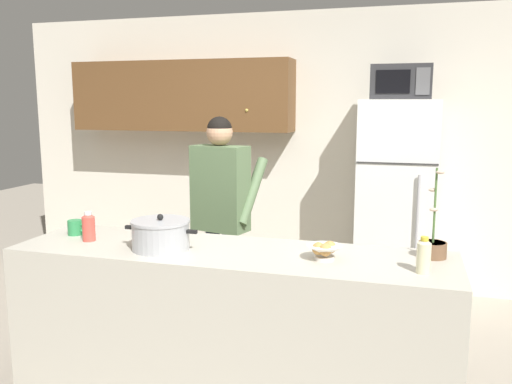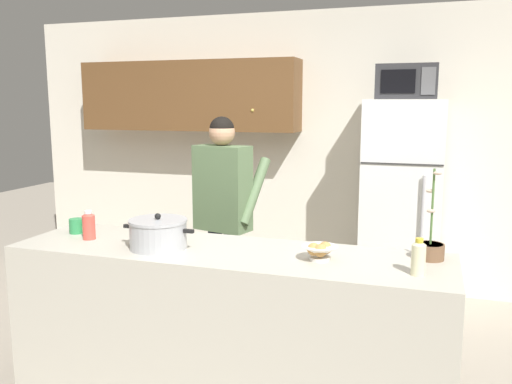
# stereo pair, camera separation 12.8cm
# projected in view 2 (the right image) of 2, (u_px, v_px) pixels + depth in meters

# --- Properties ---
(back_wall_unit) EXTENTS (6.00, 0.48, 2.60)m
(back_wall_unit) POSITION_uv_depth(u_px,v_px,m) (286.00, 139.00, 5.14)
(back_wall_unit) COLOR silver
(back_wall_unit) RESTS_ON ground
(kitchen_island) EXTENTS (2.53, 0.68, 0.92)m
(kitchen_island) POSITION_uv_depth(u_px,v_px,m) (227.00, 326.00, 3.11)
(kitchen_island) COLOR #BCB7A8
(kitchen_island) RESTS_ON ground
(refrigerator) EXTENTS (0.64, 0.68, 1.78)m
(refrigerator) POSITION_uv_depth(u_px,v_px,m) (401.00, 206.00, 4.50)
(refrigerator) COLOR white
(refrigerator) RESTS_ON ground
(microwave) EXTENTS (0.48, 0.37, 0.28)m
(microwave) POSITION_uv_depth(u_px,v_px,m) (407.00, 82.00, 4.31)
(microwave) COLOR #2D2D30
(microwave) RESTS_ON refrigerator
(person_near_pot) EXTENTS (0.58, 0.51, 1.66)m
(person_near_pot) POSITION_uv_depth(u_px,v_px,m) (223.00, 200.00, 3.99)
(person_near_pot) COLOR #33384C
(person_near_pot) RESTS_ON ground
(cooking_pot) EXTENTS (0.45, 0.34, 0.21)m
(cooking_pot) POSITION_uv_depth(u_px,v_px,m) (158.00, 234.00, 3.06)
(cooking_pot) COLOR #ADAFB5
(cooking_pot) RESTS_ON kitchen_island
(coffee_mug) EXTENTS (0.13, 0.09, 0.10)m
(coffee_mug) POSITION_uv_depth(u_px,v_px,m) (77.00, 226.00, 3.43)
(coffee_mug) COLOR #2D8C4C
(coffee_mug) RESTS_ON kitchen_island
(bread_bowl) EXTENTS (0.19, 0.19, 0.10)m
(bread_bowl) POSITION_uv_depth(u_px,v_px,m) (320.00, 251.00, 2.82)
(bread_bowl) COLOR white
(bread_bowl) RESTS_ON kitchen_island
(bottle_near_edge) EXTENTS (0.07, 0.07, 0.19)m
(bottle_near_edge) POSITION_uv_depth(u_px,v_px,m) (419.00, 257.00, 2.58)
(bottle_near_edge) COLOR beige
(bottle_near_edge) RESTS_ON kitchen_island
(bottle_mid_counter) EXTENTS (0.08, 0.08, 0.18)m
(bottle_mid_counter) POSITION_uv_depth(u_px,v_px,m) (89.00, 225.00, 3.27)
(bottle_mid_counter) COLOR #D84C3F
(bottle_mid_counter) RESTS_ON kitchen_island
(potted_orchid) EXTENTS (0.15, 0.15, 0.49)m
(potted_orchid) POSITION_uv_depth(u_px,v_px,m) (430.00, 248.00, 2.85)
(potted_orchid) COLOR brown
(potted_orchid) RESTS_ON kitchen_island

